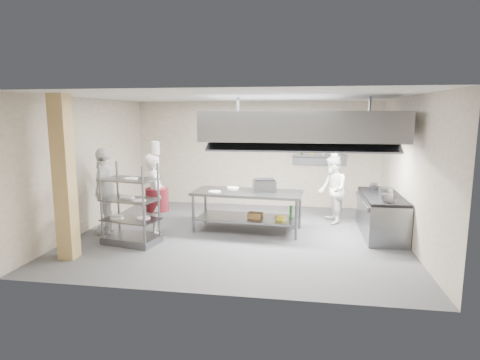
% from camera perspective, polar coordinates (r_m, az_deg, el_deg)
% --- Properties ---
extents(floor, '(7.00, 7.00, 0.00)m').
position_cam_1_polar(floor, '(8.95, -0.07, -7.80)').
color(floor, '#3D3D3F').
rests_on(floor, ground).
extents(ceiling, '(7.00, 7.00, 0.00)m').
position_cam_1_polar(ceiling, '(8.56, -0.07, 11.77)').
color(ceiling, silver).
rests_on(ceiling, wall_back).
extents(wall_back, '(7.00, 0.00, 7.00)m').
position_cam_1_polar(wall_back, '(11.58, 2.29, 3.71)').
color(wall_back, gray).
rests_on(wall_back, ground).
extents(wall_left, '(0.00, 6.00, 6.00)m').
position_cam_1_polar(wall_left, '(9.81, -20.72, 2.08)').
color(wall_left, gray).
rests_on(wall_left, ground).
extents(wall_right, '(0.00, 6.00, 6.00)m').
position_cam_1_polar(wall_right, '(8.79, 23.09, 1.15)').
color(wall_right, gray).
rests_on(wall_right, ground).
extents(column, '(0.30, 0.30, 3.00)m').
position_cam_1_polar(column, '(7.89, -23.72, 0.25)').
color(column, tan).
rests_on(column, floor).
extents(exhaust_hood, '(4.00, 2.50, 0.60)m').
position_cam_1_polar(exhaust_hood, '(8.85, 8.76, 7.70)').
color(exhaust_hood, slate).
rests_on(exhaust_hood, ceiling).
extents(hood_strip_a, '(1.60, 0.12, 0.04)m').
position_cam_1_polar(hood_strip_a, '(8.91, 2.89, 5.74)').
color(hood_strip_a, white).
rests_on(hood_strip_a, exhaust_hood).
extents(hood_strip_b, '(1.60, 0.12, 0.04)m').
position_cam_1_polar(hood_strip_b, '(8.90, 14.54, 5.45)').
color(hood_strip_b, white).
rests_on(hood_strip_b, exhaust_hood).
extents(wall_shelf, '(1.50, 0.28, 0.04)m').
position_cam_1_polar(wall_shelf, '(11.35, 11.27, 3.42)').
color(wall_shelf, slate).
rests_on(wall_shelf, wall_back).
extents(island, '(2.53, 1.21, 0.91)m').
position_cam_1_polar(island, '(9.16, 1.07, -4.44)').
color(island, gray).
rests_on(island, floor).
extents(island_worktop, '(2.53, 1.21, 0.06)m').
position_cam_1_polar(island_worktop, '(9.07, 1.08, -1.83)').
color(island_worktop, slate).
rests_on(island_worktop, island).
extents(island_undershelf, '(2.33, 1.09, 0.04)m').
position_cam_1_polar(island_undershelf, '(9.20, 1.07, -5.38)').
color(island_undershelf, gray).
rests_on(island_undershelf, island).
extents(pass_rack, '(1.21, 0.85, 1.66)m').
position_cam_1_polar(pass_rack, '(8.48, -15.35, -3.31)').
color(pass_rack, slate).
rests_on(pass_rack, floor).
extents(cooking_range, '(0.80, 2.00, 0.84)m').
position_cam_1_polar(cooking_range, '(9.38, 19.44, -4.88)').
color(cooking_range, slate).
rests_on(cooking_range, floor).
extents(range_top, '(0.78, 1.96, 0.06)m').
position_cam_1_polar(range_top, '(9.28, 19.59, -2.19)').
color(range_top, black).
rests_on(range_top, cooking_range).
extents(chef_head, '(0.67, 0.77, 1.79)m').
position_cam_1_polar(chef_head, '(9.02, -11.94, -2.01)').
color(chef_head, white).
rests_on(chef_head, floor).
extents(chef_line, '(0.73, 0.89, 1.66)m').
position_cam_1_polar(chef_line, '(9.98, 13.00, -1.35)').
color(chef_line, silver).
rests_on(chef_line, floor).
extents(chef_plating, '(0.69, 1.19, 1.92)m').
position_cam_1_polar(chef_plating, '(9.42, -18.66, -1.43)').
color(chef_plating, silver).
rests_on(chef_plating, floor).
extents(griddle, '(0.58, 0.50, 0.25)m').
position_cam_1_polar(griddle, '(9.15, 3.47, -0.77)').
color(griddle, slate).
rests_on(griddle, island_worktop).
extents(wicker_basket, '(0.35, 0.27, 0.14)m').
position_cam_1_polar(wicker_basket, '(9.04, 2.18, -5.06)').
color(wicker_basket, olive).
rests_on(wicker_basket, island_undershelf).
extents(stockpot, '(0.29, 0.29, 0.20)m').
position_cam_1_polar(stockpot, '(9.03, 20.00, -1.68)').
color(stockpot, gray).
rests_on(stockpot, range_top).
extents(plate_stack, '(0.28, 0.28, 0.05)m').
position_cam_1_polar(plate_stack, '(8.55, -15.26, -5.24)').
color(plate_stack, white).
rests_on(plate_stack, pass_rack).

